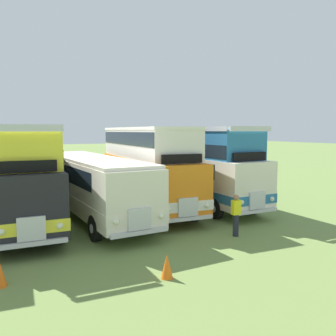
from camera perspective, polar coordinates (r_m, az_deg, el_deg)
ground_plane at (r=18.87m, az=-12.17°, el=-7.37°), size 200.00×200.00×0.00m
bus_second_in_row at (r=18.16m, az=-22.31°, el=-0.63°), size 2.81×11.40×4.52m
bus_third_in_row at (r=18.43m, az=-12.20°, el=-2.12°), size 3.20×11.72×2.99m
bus_fourth_in_row at (r=19.65m, az=-3.34°, el=0.58°), size 3.07×10.13×4.49m
bus_fifth_in_row at (r=21.16m, az=4.58°, el=0.66°), size 2.74×10.55×4.52m
cone_near_end at (r=11.31m, az=-25.20°, el=-15.01°), size 0.36×0.36×0.73m
cone_mid_row at (r=10.84m, az=-0.17°, el=-15.37°), size 0.36×0.36×0.72m
marshal_person at (r=14.98m, az=10.77°, el=-7.34°), size 0.36×0.24×1.73m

